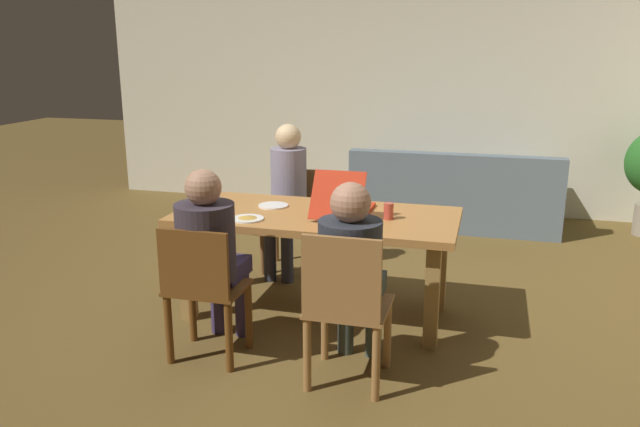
{
  "coord_description": "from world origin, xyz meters",
  "views": [
    {
      "loc": [
        1.13,
        -4.07,
        1.89
      ],
      "look_at": [
        0.0,
        0.1,
        0.72
      ],
      "focal_mm": 35.61,
      "sensor_mm": 36.0,
      "label": 1
    }
  ],
  "objects_px": {
    "plate_0": "(273,206)",
    "chair_1": "(292,215)",
    "person_0": "(210,246)",
    "chair_2": "(346,306)",
    "pizza_box_0": "(345,205)",
    "drinking_glass_0": "(200,206)",
    "dining_table": "(316,227)",
    "plate_1": "(248,218)",
    "drinking_glass_1": "(389,211)",
    "person_2": "(352,263)",
    "chair_0": "(203,289)",
    "person_1": "(287,188)",
    "couch": "(454,199)"
  },
  "relations": [
    {
      "from": "chair_0",
      "to": "drinking_glass_1",
      "type": "distance_m",
      "value": 1.32
    },
    {
      "from": "pizza_box_0",
      "to": "dining_table",
      "type": "bearing_deg",
      "value": -153.36
    },
    {
      "from": "person_1",
      "to": "person_2",
      "type": "distance_m",
      "value": 1.79
    },
    {
      "from": "person_0",
      "to": "person_2",
      "type": "height_order",
      "value": "person_0"
    },
    {
      "from": "chair_2",
      "to": "chair_0",
      "type": "bearing_deg",
      "value": 175.47
    },
    {
      "from": "chair_0",
      "to": "person_0",
      "type": "distance_m",
      "value": 0.26
    },
    {
      "from": "pizza_box_0",
      "to": "plate_0",
      "type": "bearing_deg",
      "value": 178.53
    },
    {
      "from": "plate_1",
      "to": "drinking_glass_1",
      "type": "height_order",
      "value": "drinking_glass_1"
    },
    {
      "from": "person_2",
      "to": "couch",
      "type": "xyz_separation_m",
      "value": [
        0.37,
        3.37,
        -0.41
      ]
    },
    {
      "from": "plate_0",
      "to": "drinking_glass_1",
      "type": "bearing_deg",
      "value": -8.15
    },
    {
      "from": "pizza_box_0",
      "to": "drinking_glass_0",
      "type": "distance_m",
      "value": 1.0
    },
    {
      "from": "person_1",
      "to": "person_2",
      "type": "bearing_deg",
      "value": -60.18
    },
    {
      "from": "chair_0",
      "to": "dining_table",
      "type": "bearing_deg",
      "value": 61.32
    },
    {
      "from": "chair_0",
      "to": "drinking_glass_0",
      "type": "height_order",
      "value": "drinking_glass_0"
    },
    {
      "from": "person_2",
      "to": "chair_0",
      "type": "bearing_deg",
      "value": -175.3
    },
    {
      "from": "person_0",
      "to": "person_1",
      "type": "bearing_deg",
      "value": 90.0
    },
    {
      "from": "dining_table",
      "to": "drinking_glass_1",
      "type": "bearing_deg",
      "value": -2.03
    },
    {
      "from": "person_0",
      "to": "plate_0",
      "type": "bearing_deg",
      "value": 81.99
    },
    {
      "from": "chair_0",
      "to": "person_1",
      "type": "distance_m",
      "value": 1.65
    },
    {
      "from": "plate_1",
      "to": "person_2",
      "type": "bearing_deg",
      "value": -31.64
    },
    {
      "from": "plate_1",
      "to": "couch",
      "type": "xyz_separation_m",
      "value": [
        1.2,
        2.86,
        -0.47
      ]
    },
    {
      "from": "person_0",
      "to": "chair_2",
      "type": "xyz_separation_m",
      "value": [
        0.89,
        -0.2,
        -0.2
      ]
    },
    {
      "from": "person_2",
      "to": "plate_0",
      "type": "height_order",
      "value": "person_2"
    },
    {
      "from": "person_0",
      "to": "pizza_box_0",
      "type": "height_order",
      "value": "person_0"
    },
    {
      "from": "person_1",
      "to": "plate_1",
      "type": "bearing_deg",
      "value": -86.3
    },
    {
      "from": "dining_table",
      "to": "person_1",
      "type": "xyz_separation_m",
      "value": [
        -0.47,
        0.77,
        0.08
      ]
    },
    {
      "from": "dining_table",
      "to": "couch",
      "type": "xyz_separation_m",
      "value": [
        0.8,
        2.59,
        -0.36
      ]
    },
    {
      "from": "plate_0",
      "to": "drinking_glass_1",
      "type": "xyz_separation_m",
      "value": [
        0.85,
        -0.12,
        0.05
      ]
    },
    {
      "from": "person_0",
      "to": "drinking_glass_1",
      "type": "distance_m",
      "value": 1.21
    },
    {
      "from": "plate_1",
      "to": "couch",
      "type": "distance_m",
      "value": 3.13
    },
    {
      "from": "plate_0",
      "to": "chair_1",
      "type": "bearing_deg",
      "value": 98.3
    },
    {
      "from": "person_0",
      "to": "drinking_glass_0",
      "type": "height_order",
      "value": "person_0"
    },
    {
      "from": "dining_table",
      "to": "plate_0",
      "type": "bearing_deg",
      "value": 163.34
    },
    {
      "from": "chair_1",
      "to": "couch",
      "type": "height_order",
      "value": "chair_1"
    },
    {
      "from": "chair_2",
      "to": "plate_1",
      "type": "bearing_deg",
      "value": 141.66
    },
    {
      "from": "chair_0",
      "to": "person_1",
      "type": "height_order",
      "value": "person_1"
    },
    {
      "from": "plate_0",
      "to": "drinking_glass_0",
      "type": "height_order",
      "value": "drinking_glass_0"
    },
    {
      "from": "chair_2",
      "to": "plate_0",
      "type": "bearing_deg",
      "value": 126.96
    },
    {
      "from": "chair_2",
      "to": "couch",
      "type": "bearing_deg",
      "value": 83.91
    },
    {
      "from": "dining_table",
      "to": "person_1",
      "type": "height_order",
      "value": "person_1"
    },
    {
      "from": "chair_2",
      "to": "couch",
      "type": "distance_m",
      "value": 3.53
    },
    {
      "from": "chair_0",
      "to": "plate_0",
      "type": "bearing_deg",
      "value": 83.04
    },
    {
      "from": "person_1",
      "to": "couch",
      "type": "distance_m",
      "value": 2.25
    },
    {
      "from": "person_2",
      "to": "plate_1",
      "type": "xyz_separation_m",
      "value": [
        -0.82,
        0.51,
        0.07
      ]
    },
    {
      "from": "person_2",
      "to": "pizza_box_0",
      "type": "relative_size",
      "value": 2.1
    },
    {
      "from": "chair_1",
      "to": "person_1",
      "type": "distance_m",
      "value": 0.29
    },
    {
      "from": "dining_table",
      "to": "person_2",
      "type": "height_order",
      "value": "person_2"
    },
    {
      "from": "person_2",
      "to": "plate_0",
      "type": "bearing_deg",
      "value": 131.18
    },
    {
      "from": "dining_table",
      "to": "chair_1",
      "type": "relative_size",
      "value": 2.3
    },
    {
      "from": "chair_2",
      "to": "drinking_glass_1",
      "type": "height_order",
      "value": "chair_2"
    }
  ]
}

